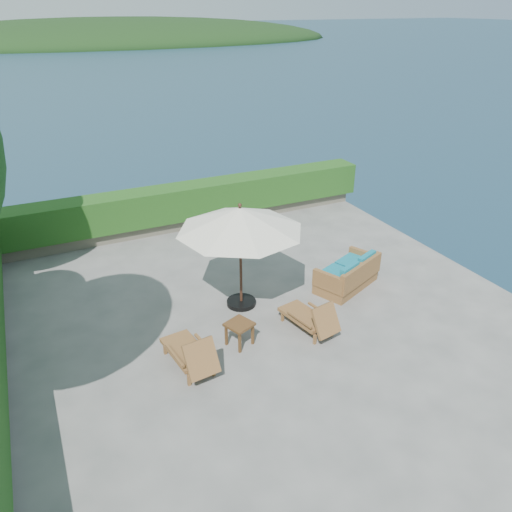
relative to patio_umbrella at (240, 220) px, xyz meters
name	(u,v)px	position (x,y,z in m)	size (l,w,h in m)	color
ground	(259,316)	(0.16, -0.63, -2.14)	(12.00, 12.00, 0.00)	gray
foundation	(259,370)	(0.16, -0.63, -3.69)	(12.00, 12.00, 3.00)	#4E483E
ocean	(259,415)	(0.16, -0.63, -5.14)	(600.00, 600.00, 0.00)	#152B43
offshore_island	(117,42)	(25.16, 139.37, -5.14)	(126.00, 57.60, 12.60)	black
planter_wall_far	(182,222)	(0.16, 4.97, -1.96)	(12.00, 0.60, 0.36)	#6A6555
hedge_far	(181,202)	(0.16, 4.97, -1.29)	(12.40, 0.90, 1.00)	#1A4714
patio_umbrella	(240,220)	(0.00, 0.00, 0.00)	(3.22, 3.22, 2.53)	black
lounge_left	(191,353)	(-1.80, -1.69, -1.78)	(0.79, 1.54, 0.85)	brown
lounge_right	(311,318)	(0.92, -1.62, -1.80)	(0.84, 1.50, 0.82)	brown
side_table	(239,327)	(-0.66, -1.39, -1.71)	(0.64, 0.64, 0.52)	#5A331B
wicker_loveseat	(348,275)	(2.72, -0.40, -1.81)	(1.92, 1.49, 0.85)	brown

